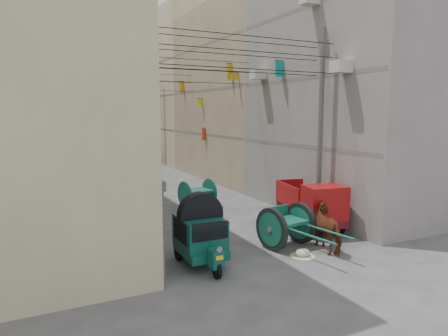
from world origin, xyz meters
TOP-DOWN VIEW (x-y plane):
  - ground at (0.00, 0.00)m, footprint 140.00×140.00m
  - building_row_left at (-8.00, 34.13)m, footprint 8.00×62.00m
  - building_row_right at (8.00, 34.13)m, footprint 8.00×62.00m
  - end_cap_building at (0.00, 66.00)m, footprint 22.00×10.00m
  - shutters_left at (-3.92, 10.38)m, footprint 0.18×14.40m
  - signboards at (-0.01, 21.66)m, footprint 8.22×40.52m
  - ac_units at (3.65, 7.67)m, footprint 0.70×6.55m
  - utility_poles at (0.00, 17.00)m, footprint 7.40×22.20m
  - overhead_cables at (0.00, 14.40)m, footprint 7.40×22.52m
  - auto_rickshaw at (-2.39, 4.30)m, footprint 1.44×2.47m
  - tonga_cart at (0.97, 4.49)m, footprint 1.75×3.43m
  - mini_truck at (3.12, 5.64)m, footprint 2.19×3.70m
  - second_cart at (0.48, 11.52)m, footprint 1.72×1.57m
  - feed_sack at (0.87, 3.41)m, footprint 0.50×0.40m
  - horse at (2.11, 3.51)m, footprint 1.13×1.95m
  - distant_car_white at (-1.96, 17.17)m, footprint 1.98×3.54m
  - distant_car_grey at (2.80, 28.77)m, footprint 2.39×3.99m
  - distant_car_green at (-0.25, 36.58)m, footprint 2.24×4.75m

SIDE VIEW (x-z plane):
  - ground at x=0.00m, z-range 0.00..0.00m
  - feed_sack at x=0.87m, z-range 0.00..0.25m
  - distant_car_white at x=-1.96m, z-range 0.00..1.14m
  - distant_car_grey at x=2.80m, z-range 0.00..1.24m
  - distant_car_green at x=-0.25m, z-range 0.00..1.34m
  - second_cart at x=0.48m, z-range 0.04..1.39m
  - tonga_cart at x=0.97m, z-range 0.03..1.51m
  - horse at x=2.11m, z-range 0.00..1.55m
  - mini_truck at x=3.12m, z-range -0.04..1.91m
  - auto_rickshaw at x=-2.39m, z-range 0.15..1.88m
  - shutters_left at x=-3.92m, z-range 0.06..2.93m
  - signboards at x=-0.01m, z-range 0.59..6.27m
  - utility_poles at x=0.00m, z-range 0.00..8.00m
  - building_row_left at x=-8.00m, z-range -0.54..13.46m
  - building_row_right at x=8.00m, z-range -0.54..13.46m
  - end_cap_building at x=0.00m, z-range 0.00..13.00m
  - overhead_cables at x=0.00m, z-range 6.20..7.33m
  - ac_units at x=3.65m, z-range 5.76..9.11m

